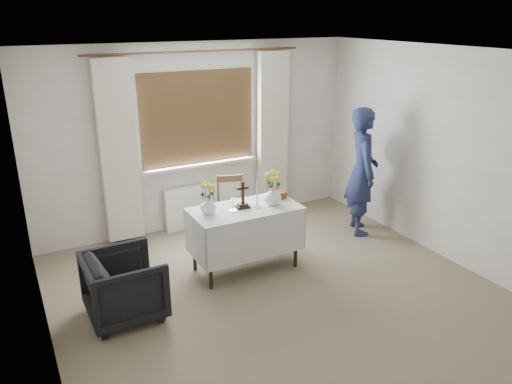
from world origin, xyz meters
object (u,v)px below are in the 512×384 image
armchair (125,286)px  wooden_cross (243,195)px  wooden_chair (232,208)px  flower_vase_left (208,205)px  flower_vase_right (273,196)px  person (362,171)px  altar_table (245,239)px

armchair → wooden_cross: 1.61m
wooden_cross → wooden_chair: bearing=77.2°
flower_vase_left → flower_vase_right: bearing=-6.9°
wooden_chair → person: size_ratio=0.48×
wooden_cross → flower_vase_right: 0.36m
altar_table → wooden_cross: bearing=140.7°
altar_table → armchair: 1.51m
wooden_cross → flower_vase_left: bearing=-179.7°
wooden_chair → wooden_cross: size_ratio=2.57×
altar_table → person: bearing=7.2°
person → flower_vase_left: (-2.29, -0.19, -0.00)m
altar_table → person: (1.86, 0.23, 0.48)m
altar_table → wooden_chair: (0.25, 0.89, 0.03)m
altar_table → wooden_cross: size_ratio=3.91×
altar_table → flower_vase_right: 0.59m
wooden_cross → flower_vase_left: size_ratio=1.69×
person → flower_vase_right: size_ratio=8.12×
person → flower_vase_right: (-1.53, -0.28, 0.01)m
flower_vase_right → altar_table: bearing=171.8°
flower_vase_right → armchair: bearing=-171.5°
wooden_chair → flower_vase_left: 1.17m
armchair → wooden_cross: size_ratio=2.30×
wooden_chair → flower_vase_left: (-0.68, -0.84, 0.45)m
altar_table → flower_vase_left: 0.64m
altar_table → flower_vase_left: bearing=174.1°
person → flower_vase_left: size_ratio=9.11×
altar_table → person: 1.93m
person → flower_vase_left: person is taller
wooden_chair → flower_vase_left: flower_vase_left is taller
wooden_chair → armchair: wooden_chair is taller
wooden_cross → altar_table: bearing=-35.0°
wooden_cross → flower_vase_left: (-0.41, 0.03, -0.06)m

